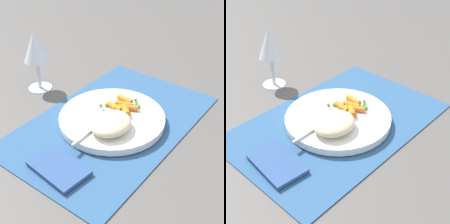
% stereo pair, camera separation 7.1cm
% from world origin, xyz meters
% --- Properties ---
extents(ground_plane, '(2.40, 2.40, 0.00)m').
position_xyz_m(ground_plane, '(0.00, 0.00, 0.00)').
color(ground_plane, '#565451').
extents(placemat, '(0.52, 0.33, 0.01)m').
position_xyz_m(placemat, '(0.00, 0.00, 0.00)').
color(placemat, '#2D5684').
rests_on(placemat, ground_plane).
extents(plate, '(0.26, 0.26, 0.02)m').
position_xyz_m(plate, '(0.00, 0.00, 0.01)').
color(plate, white).
rests_on(plate, placemat).
extents(rice_mound, '(0.10, 0.09, 0.03)m').
position_xyz_m(rice_mound, '(-0.05, -0.03, 0.04)').
color(rice_mound, beige).
rests_on(rice_mound, plate).
extents(carrot_portion, '(0.08, 0.08, 0.02)m').
position_xyz_m(carrot_portion, '(0.04, -0.01, 0.03)').
color(carrot_portion, orange).
rests_on(carrot_portion, plate).
extents(pea_scatter, '(0.09, 0.09, 0.01)m').
position_xyz_m(pea_scatter, '(0.04, 0.00, 0.03)').
color(pea_scatter, green).
rests_on(pea_scatter, plate).
extents(fork, '(0.20, 0.02, 0.01)m').
position_xyz_m(fork, '(-0.03, -0.00, 0.03)').
color(fork, '#BDBDBD').
rests_on(fork, plate).
extents(wine_glass, '(0.07, 0.07, 0.17)m').
position_xyz_m(wine_glass, '(0.01, 0.27, 0.12)').
color(wine_glass, silver).
rests_on(wine_glass, ground_plane).
extents(napkin, '(0.09, 0.13, 0.01)m').
position_xyz_m(napkin, '(-0.20, -0.01, 0.01)').
color(napkin, '#33518C').
rests_on(napkin, placemat).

